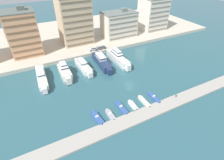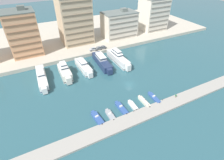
{
  "view_description": "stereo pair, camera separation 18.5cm",
  "coord_description": "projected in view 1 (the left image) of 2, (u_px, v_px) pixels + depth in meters",
  "views": [
    {
      "loc": [
        -35.59,
        -52.06,
        47.03
      ],
      "look_at": [
        -7.0,
        3.34,
        2.5
      ],
      "focal_mm": 28.0,
      "sensor_mm": 36.0,
      "label": 1
    },
    {
      "loc": [
        -35.43,
        -52.14,
        47.03
      ],
      "look_at": [
        -7.0,
        3.34,
        2.5
      ],
      "focal_mm": 28.0,
      "sensor_mm": 36.0,
      "label": 2
    }
  ],
  "objects": [
    {
      "name": "motorboat_blue_far_left",
      "position": [
        97.0,
        118.0,
        61.28
      ],
      "size": [
        2.71,
        7.52,
        1.39
      ],
      "color": "#33569E",
      "rests_on": "ground"
    },
    {
      "name": "motorboat_white_center_left",
      "position": [
        133.0,
        105.0,
        66.62
      ],
      "size": [
        2.07,
        6.0,
        0.87
      ],
      "color": "white",
      "rests_on": "ground"
    },
    {
      "name": "pier_dock",
      "position": [
        155.0,
        110.0,
        64.82
      ],
      "size": [
        120.0,
        5.6,
        0.79
      ],
      "primitive_type": "cube",
      "color": "#A8A399",
      "rests_on": "ground"
    },
    {
      "name": "bollard_west",
      "position": [
        134.0,
        111.0,
        63.3
      ],
      "size": [
        0.2,
        0.2,
        0.61
      ],
      "color": "#2D2D33",
      "rests_on": "pier_dock"
    },
    {
      "name": "quay_promenade",
      "position": [
        80.0,
        33.0,
        126.76
      ],
      "size": [
        180.0,
        70.0,
        1.9
      ],
      "primitive_type": "cube",
      "color": "beige",
      "rests_on": "ground"
    },
    {
      "name": "bollard_west_mid",
      "position": [
        149.0,
        105.0,
        65.78
      ],
      "size": [
        0.2,
        0.2,
        0.61
      ],
      "color": "#2D2D33",
      "rests_on": "pier_dock"
    },
    {
      "name": "bollard_east_mid",
      "position": [
        162.0,
        100.0,
        68.26
      ],
      "size": [
        0.2,
        0.2,
        0.61
      ],
      "color": "#2D2D33",
      "rests_on": "pier_dock"
    },
    {
      "name": "apartment_block_mid_left",
      "position": [
        74.0,
        20.0,
        104.59
      ],
      "size": [
        18.29,
        16.67,
        29.2
      ],
      "color": "#C6AD89",
      "rests_on": "quay_promenade"
    },
    {
      "name": "car_silver_far_left",
      "position": [
        93.0,
        49.0,
        101.26
      ],
      "size": [
        4.1,
        1.93,
        1.8
      ],
      "color": "#B7BCC1",
      "rests_on": "quay_promenade"
    },
    {
      "name": "motorboat_blue_center_right",
      "position": [
        154.0,
        98.0,
        70.16
      ],
      "size": [
        2.22,
        7.68,
        1.36
      ],
      "color": "#33569E",
      "rests_on": "ground"
    },
    {
      "name": "ground_plane",
      "position": [
        129.0,
        84.0,
        78.26
      ],
      "size": [
        400.0,
        400.0,
        0.0
      ],
      "primitive_type": "plane",
      "color": "#2D5B66"
    },
    {
      "name": "apartment_block_left",
      "position": [
        23.0,
        33.0,
        92.2
      ],
      "size": [
        15.57,
        14.5,
        25.24
      ],
      "color": "tan",
      "rests_on": "quay_promenade"
    },
    {
      "name": "pedestrian_near_edge",
      "position": [
        176.0,
        96.0,
        69.23
      ],
      "size": [
        0.59,
        0.4,
        1.66
      ],
      "color": "#7A6B56",
      "rests_on": "pier_dock"
    },
    {
      "name": "apartment_block_center_left",
      "position": [
        119.0,
        24.0,
        115.43
      ],
      "size": [
        22.02,
        13.33,
        17.93
      ],
      "color": "silver",
      "rests_on": "quay_promenade"
    },
    {
      "name": "motorboat_cream_center",
      "position": [
        144.0,
        102.0,
        68.14
      ],
      "size": [
        1.63,
        7.41,
        1.6
      ],
      "color": "beige",
      "rests_on": "ground"
    },
    {
      "name": "yacht_ivory_left",
      "position": [
        65.0,
        72.0,
        82.03
      ],
      "size": [
        4.72,
        15.8,
        8.41
      ],
      "color": "silver",
      "rests_on": "ground"
    },
    {
      "name": "motorboat_grey_left",
      "position": [
        110.0,
        115.0,
        62.65
      ],
      "size": [
        2.08,
        6.18,
        1.18
      ],
      "color": "#9EA3A8",
      "rests_on": "ground"
    },
    {
      "name": "car_grey_left",
      "position": [
        98.0,
        48.0,
        102.06
      ],
      "size": [
        4.22,
        2.17,
        1.8
      ],
      "color": "slate",
      "rests_on": "quay_promenade"
    },
    {
      "name": "yacht_white_mid_left",
      "position": [
        84.0,
        67.0,
        87.08
      ],
      "size": [
        4.61,
        17.8,
        6.39
      ],
      "color": "white",
      "rests_on": "ground"
    },
    {
      "name": "apartment_block_center",
      "position": [
        153.0,
        14.0,
        125.55
      ],
      "size": [
        17.94,
        14.93,
        23.87
      ],
      "color": "silver",
      "rests_on": "quay_promenade"
    },
    {
      "name": "car_grey_mid_left",
      "position": [
        103.0,
        47.0,
        103.1
      ],
      "size": [
        4.12,
        1.97,
        1.8
      ],
      "color": "slate",
      "rests_on": "quay_promenade"
    },
    {
      "name": "yacht_white_far_left",
      "position": [
        42.0,
        77.0,
        79.31
      ],
      "size": [
        4.85,
        21.66,
        6.42
      ],
      "color": "white",
      "rests_on": "ground"
    },
    {
      "name": "yacht_navy_center_left",
      "position": [
        102.0,
        61.0,
        91.09
      ],
      "size": [
        5.57,
        21.78,
        6.78
      ],
      "color": "navy",
      "rests_on": "ground"
    },
    {
      "name": "yacht_white_center",
      "position": [
        118.0,
        58.0,
        92.99
      ],
      "size": [
        4.52,
        21.47,
        8.43
      ],
      "color": "white",
      "rests_on": "ground"
    },
    {
      "name": "motorboat_blue_mid_left",
      "position": [
        121.0,
        108.0,
        65.37
      ],
      "size": [
        2.2,
        7.9,
        1.45
      ],
      "color": "#33569E",
      "rests_on": "ground"
    }
  ]
}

